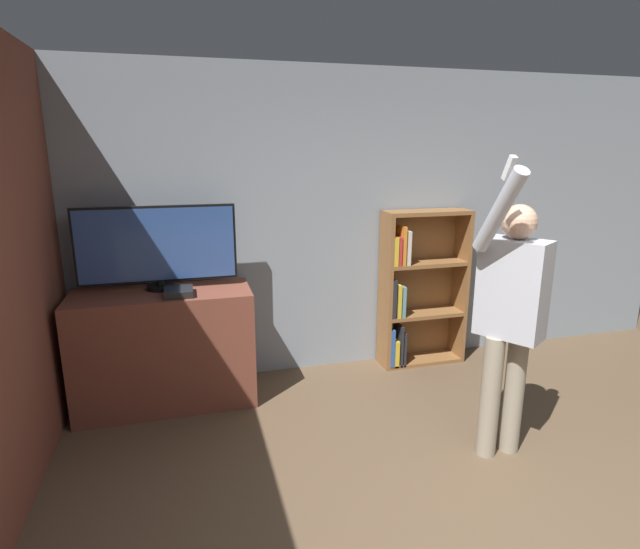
# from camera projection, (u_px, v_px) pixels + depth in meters

# --- Properties ---
(wall_back) EXTENTS (6.89, 0.06, 2.70)m
(wall_back) POSITION_uv_depth(u_px,v_px,m) (353.00, 223.00, 4.55)
(wall_back) COLOR gray
(wall_back) RESTS_ON ground_plane
(tv_ledge) EXTENTS (1.37, 0.57, 0.93)m
(tv_ledge) POSITION_uv_depth(u_px,v_px,m) (165.00, 349.00, 3.97)
(tv_ledge) COLOR brown
(tv_ledge) RESTS_ON ground_plane
(television) EXTENTS (1.21, 0.22, 0.66)m
(television) POSITION_uv_depth(u_px,v_px,m) (157.00, 246.00, 3.86)
(television) COLOR black
(television) RESTS_ON tv_ledge
(game_console) EXTENTS (0.21, 0.24, 0.05)m
(game_console) POSITION_uv_depth(u_px,v_px,m) (179.00, 292.00, 3.77)
(game_console) COLOR black
(game_console) RESTS_ON tv_ledge
(bookshelf) EXTENTS (0.81, 0.28, 1.47)m
(bookshelf) POSITION_uv_depth(u_px,v_px,m) (415.00, 291.00, 4.68)
(bookshelf) COLOR brown
(bookshelf) RESTS_ON ground_plane
(person) EXTENTS (0.55, 0.55, 1.98)m
(person) POSITION_uv_depth(u_px,v_px,m) (511.00, 310.00, 3.16)
(person) COLOR gray
(person) RESTS_ON ground_plane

